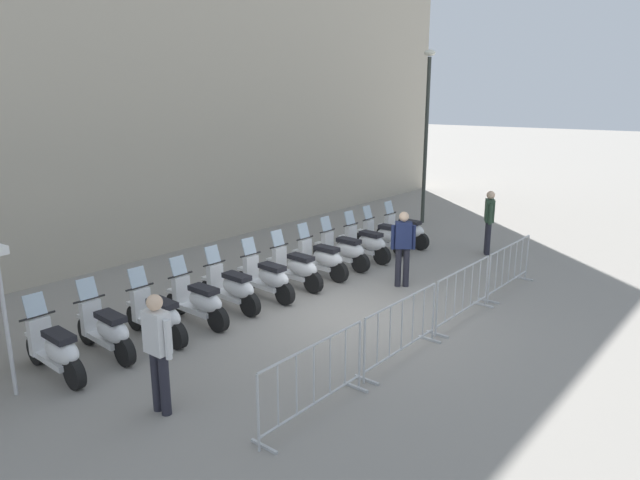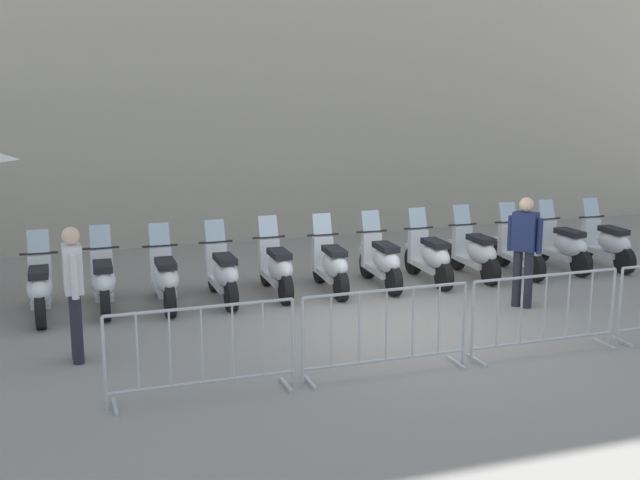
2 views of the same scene
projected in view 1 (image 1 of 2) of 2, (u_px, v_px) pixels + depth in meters
The scene contains 21 objects.
ground_plane at pixel (355, 315), 11.57m from camera, with size 120.00×120.00×0.00m, color gray.
motorcycle_0 at pixel (56, 350), 8.96m from camera, with size 0.62×1.72×1.24m.
motorcycle_1 at pixel (107, 330), 9.69m from camera, with size 0.64×1.72×1.24m.
motorcycle_2 at pixel (158, 316), 10.30m from camera, with size 0.62×1.72×1.24m.
motorcycle_3 at pixel (199, 302), 10.99m from camera, with size 0.59×1.72×1.24m.
motorcycle_4 at pixel (232, 288), 11.72m from camera, with size 0.62×1.72×1.24m.
motorcycle_5 at pixel (267, 278), 12.34m from camera, with size 0.65×1.72×1.24m.
motorcycle_6 at pixel (296, 268), 13.03m from camera, with size 0.63×1.72×1.24m.
motorcycle_7 at pixel (321, 259), 13.72m from camera, with size 0.61×1.72×1.24m.
motorcycle_8 at pixel (343, 251), 14.44m from camera, with size 0.61×1.72×1.24m.
motorcycle_9 at pixel (366, 244), 15.09m from camera, with size 0.67×1.72×1.24m.
motorcycle_10 at pixel (384, 237), 15.80m from camera, with size 0.56×1.73×1.24m.
motorcycle_11 at pixel (405, 231), 16.43m from camera, with size 0.63×1.72×1.24m.
barrier_segment_0 at pixel (314, 381), 7.87m from camera, with size 2.13×0.68×1.07m.
barrier_segment_1 at pixel (402, 330), 9.53m from camera, with size 2.13×0.68×1.07m.
barrier_segment_2 at pixel (463, 294), 11.19m from camera, with size 2.13×0.68×1.07m.
barrier_segment_3 at pixel (509, 268), 12.84m from camera, with size 2.13×0.68×1.07m.
street_lamp at pixel (427, 121), 18.63m from camera, with size 0.36×0.36×5.53m.
officer_near_row_end at pixel (403, 245), 12.98m from camera, with size 0.37×0.49×1.73m.
officer_mid_plaza at pixel (158, 347), 7.85m from camera, with size 0.25×0.55×1.73m.
officer_by_barriers at pixel (489, 219), 15.57m from camera, with size 0.51×0.35×1.73m.
Camera 1 is at (-9.48, -5.26, 4.36)m, focal length 32.69 mm.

